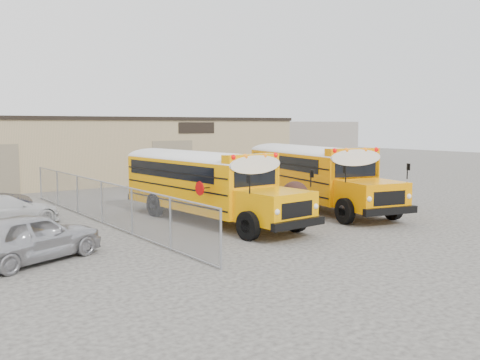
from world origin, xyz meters
TOP-DOWN VIEW (x-y plane):
  - ground at (0.00, 0.00)m, footprint 120.00×120.00m
  - warehouse at (-0.00, 19.99)m, footprint 30.20×10.20m
  - chainlink_fence at (-6.00, 3.00)m, footprint 0.07×18.07m
  - distant_building_right at (24.00, 24.00)m, footprint 10.00×8.00m
  - school_bus_left at (-2.49, 7.37)m, footprint 3.32×10.58m
  - school_bus_right at (5.68, 7.27)m, footprint 4.78×11.04m
  - tarp_bundle at (1.25, -1.05)m, footprint 1.27×1.23m
  - car_silver at (-10.20, -1.88)m, footprint 4.87×3.29m
  - car_white at (-9.53, 4.61)m, footprint 4.75×2.58m

SIDE VIEW (x-z plane):
  - ground at x=0.00m, z-range 0.00..0.00m
  - car_white at x=-9.53m, z-range 0.00..1.31m
  - car_silver at x=-10.20m, z-range 0.00..1.54m
  - tarp_bundle at x=1.25m, z-range 0.02..1.70m
  - chainlink_fence at x=-6.00m, z-range 0.00..1.80m
  - school_bus_left at x=-2.49m, z-range 0.24..3.30m
  - school_bus_right at x=5.68m, z-range 0.25..3.39m
  - distant_building_right at x=24.00m, z-range 0.00..4.40m
  - warehouse at x=0.00m, z-range 0.04..4.71m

